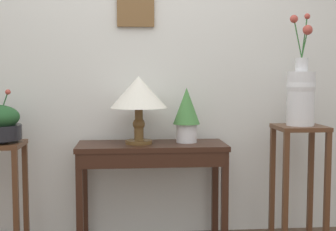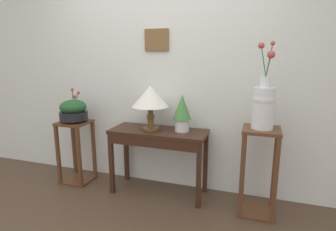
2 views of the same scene
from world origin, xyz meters
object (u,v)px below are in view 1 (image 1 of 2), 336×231
Objects in this scene: console_table at (152,160)px; pedestal_stand_right at (299,185)px; table_lamp at (139,95)px; potted_plant_on_console at (187,112)px; flower_vase_tall_right at (301,92)px.

pedestal_stand_right is (1.04, -0.05, -0.19)m from console_table.
console_table is at bearing -14.64° from table_lamp.
potted_plant_on_console is 0.46× the size of pedestal_stand_right.
potted_plant_on_console is at bearing 172.36° from pedestal_stand_right.
console_table is 1.15m from flower_vase_tall_right.
flower_vase_tall_right reaches higher than console_table.
pedestal_stand_right is 0.67m from flower_vase_tall_right.
table_lamp is 0.37m from potted_plant_on_console.
table_lamp reaches higher than potted_plant_on_console.
flower_vase_tall_right is at bearing -2.65° from console_table.
console_table is at bearing 177.36° from pedestal_stand_right.
flower_vase_tall_right reaches higher than potted_plant_on_console.
console_table is 2.66× the size of potted_plant_on_console.
pedestal_stand_right is (0.79, -0.11, -0.52)m from potted_plant_on_console.
table_lamp is 1.21× the size of potted_plant_on_console.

